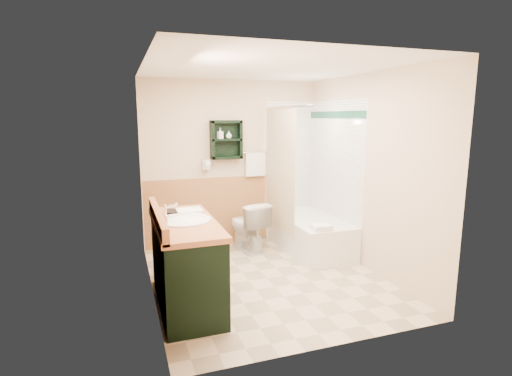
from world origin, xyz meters
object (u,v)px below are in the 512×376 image
(vanity, at_px, (186,263))
(toilet, at_px, (247,226))
(hair_dryer, at_px, (206,165))
(vanity_book, at_px, (162,203))
(soap_bottle_b, at_px, (229,136))
(bathtub, at_px, (309,233))
(soap_bottle_a, at_px, (220,136))
(wall_shelf, at_px, (226,140))

(vanity, height_order, toilet, vanity)
(hair_dryer, xyz_separation_m, toilet, (0.50, -0.39, -0.85))
(toilet, xyz_separation_m, vanity_book, (-1.26, -0.97, 0.63))
(soap_bottle_b, bearing_deg, bathtub, -32.72)
(soap_bottle_b, bearing_deg, soap_bottle_a, 180.00)
(hair_dryer, height_order, vanity_book, hair_dryer)
(wall_shelf, bearing_deg, bathtub, -31.97)
(bathtub, height_order, soap_bottle_a, soap_bottle_a)
(wall_shelf, distance_m, vanity_book, 1.80)
(wall_shelf, relative_size, toilet, 0.77)
(bathtub, distance_m, soap_bottle_a, 1.87)
(bathtub, bearing_deg, wall_shelf, 148.03)
(bathtub, distance_m, soap_bottle_b, 1.80)
(wall_shelf, distance_m, vanity, 2.26)
(wall_shelf, xyz_separation_m, vanity, (-0.89, -1.75, -1.11))
(hair_dryer, distance_m, vanity, 2.02)
(toilet, xyz_separation_m, soap_bottle_a, (-0.29, 0.36, 1.25))
(vanity, height_order, vanity_book, vanity_book)
(vanity, relative_size, soap_bottle_b, 12.77)
(wall_shelf, xyz_separation_m, hair_dryer, (-0.30, 0.02, -0.35))
(hair_dryer, xyz_separation_m, vanity_book, (-0.76, -1.36, -0.22))
(vanity, xyz_separation_m, soap_bottle_b, (0.93, 1.75, 1.17))
(soap_bottle_a, bearing_deg, wall_shelf, 3.15)
(hair_dryer, relative_size, toilet, 0.34)
(hair_dryer, xyz_separation_m, soap_bottle_a, (0.21, -0.03, 0.40))
(soap_bottle_a, bearing_deg, hair_dryer, 171.84)
(vanity, bearing_deg, soap_bottle_a, 65.27)
(bathtub, bearing_deg, vanity_book, -161.53)
(wall_shelf, distance_m, hair_dryer, 0.46)
(wall_shelf, relative_size, hair_dryer, 2.29)
(wall_shelf, xyz_separation_m, toilet, (0.20, -0.37, -1.20))
(toilet, distance_m, soap_bottle_b, 1.32)
(vanity, relative_size, bathtub, 0.92)
(toilet, bearing_deg, wall_shelf, -74.69)
(wall_shelf, bearing_deg, soap_bottle_a, -176.85)
(hair_dryer, distance_m, toilet, 1.06)
(wall_shelf, xyz_separation_m, vanity_book, (-1.06, -1.34, -0.57))
(vanity_book, bearing_deg, vanity, -57.02)
(wall_shelf, bearing_deg, soap_bottle_b, -7.74)
(soap_bottle_a, bearing_deg, bathtub, -29.64)
(bathtub, height_order, soap_bottle_b, soap_bottle_b)
(wall_shelf, distance_m, soap_bottle_a, 0.10)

